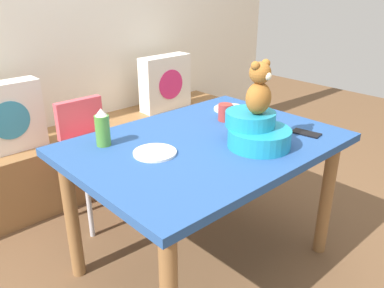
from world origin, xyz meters
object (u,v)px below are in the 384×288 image
object	(u,v)px
coffee_mug	(226,112)
ketchup_bottle	(102,128)
pillow_floral_right	(165,83)
teddy_bear	(259,89)
pillow_floral_left	(6,118)
highchair	(92,146)
cell_phone	(306,133)
dining_table	(205,159)
dinner_plate_near	(155,153)
infant_seat_teal	(256,131)
dinner_plate_far	(230,109)

from	to	relation	value
coffee_mug	ketchup_bottle	bearing A→B (deg)	167.41
pillow_floral_right	ketchup_bottle	world-z (taller)	ketchup_bottle
pillow_floral_right	teddy_bear	bearing A→B (deg)	-112.65
pillow_floral_right	pillow_floral_left	bearing A→B (deg)	180.00
pillow_floral_right	highchair	xyz separation A→B (m)	(-0.93, -0.42, -0.16)
pillow_floral_left	cell_phone	size ratio (longest dim) A/B	3.06
highchair	cell_phone	world-z (taller)	highchair
dining_table	teddy_bear	distance (m)	0.45
teddy_bear	dinner_plate_near	size ratio (longest dim) A/B	1.25
pillow_floral_right	coffee_mug	xyz separation A→B (m)	(-0.43, -1.07, 0.11)
infant_seat_teal	cell_phone	xyz separation A→B (m)	(0.31, -0.08, -0.07)
infant_seat_teal	highchair	bearing A→B (deg)	108.85
pillow_floral_left	coffee_mug	distance (m)	1.37
ketchup_bottle	coffee_mug	size ratio (longest dim) A/B	1.54
pillow_floral_right	ketchup_bottle	xyz separation A→B (m)	(-1.12, -0.92, 0.15)
infant_seat_teal	ketchup_bottle	xyz separation A→B (m)	(-0.54, 0.50, 0.02)
ketchup_bottle	cell_phone	world-z (taller)	ketchup_bottle
pillow_floral_right	dining_table	distance (m)	1.41
pillow_floral_left	infant_seat_teal	distance (m)	1.58
pillow_floral_left	dinner_plate_near	size ratio (longest dim) A/B	2.20
pillow_floral_right	cell_phone	bearing A→B (deg)	-100.61
highchair	teddy_bear	size ratio (longest dim) A/B	3.16
coffee_mug	dinner_plate_near	world-z (taller)	coffee_mug
dining_table	infant_seat_teal	distance (m)	0.30
teddy_bear	coffee_mug	size ratio (longest dim) A/B	2.08
infant_seat_teal	dinner_plate_far	bearing A→B (deg)	54.83
pillow_floral_right	infant_seat_teal	xyz separation A→B (m)	(-0.59, -1.41, 0.13)
pillow_floral_left	dining_table	distance (m)	1.33
pillow_floral_left	infant_seat_teal	xyz separation A→B (m)	(0.69, -1.41, 0.13)
pillow_floral_right	dinner_plate_near	bearing A→B (deg)	-130.88
highchair	teddy_bear	xyz separation A→B (m)	(0.34, -1.00, 0.50)
pillow_floral_left	teddy_bear	bearing A→B (deg)	-64.11
pillow_floral_right	coffee_mug	bearing A→B (deg)	-112.01
infant_seat_teal	teddy_bear	size ratio (longest dim) A/B	1.32
dinner_plate_far	pillow_floral_right	bearing A→B (deg)	74.16
cell_phone	dining_table	bearing A→B (deg)	137.44
ketchup_bottle	coffee_mug	distance (m)	0.71
dinner_plate_near	cell_phone	world-z (taller)	dinner_plate_near
coffee_mug	pillow_floral_right	bearing A→B (deg)	67.99
pillow_floral_left	dinner_plate_near	bearing A→B (deg)	-77.04
pillow_floral_right	dining_table	size ratio (longest dim) A/B	0.33
dinner_plate_near	dining_table	bearing A→B (deg)	-8.98
ketchup_bottle	highchair	bearing A→B (deg)	68.67
pillow_floral_left	ketchup_bottle	world-z (taller)	ketchup_bottle
pillow_floral_right	highchair	distance (m)	1.03
teddy_bear	dinner_plate_near	world-z (taller)	teddy_bear
pillow_floral_left	dinner_plate_far	bearing A→B (deg)	-43.88
cell_phone	teddy_bear	bearing A→B (deg)	155.19
infant_seat_teal	cell_phone	size ratio (longest dim) A/B	2.29
pillow_floral_left	dining_table	world-z (taller)	pillow_floral_left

